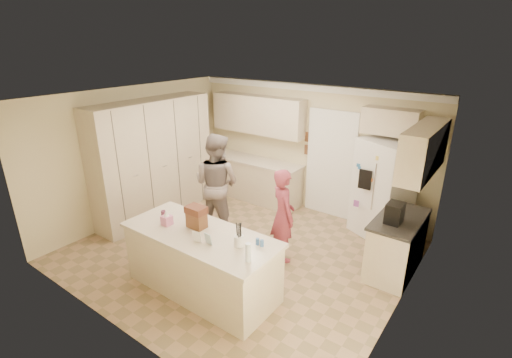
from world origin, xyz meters
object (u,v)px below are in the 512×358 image
Objects in this scene: refrigerator at (383,189)px; utensil_crock at (239,241)px; tissue_box at (167,220)px; teen_boy at (217,184)px; teen_girl at (283,215)px; island_base at (202,263)px; coffee_maker at (395,213)px; dollhouse_body at (197,220)px.

utensil_crock is (-0.85, -3.06, 0.10)m from refrigerator.
tissue_box is (-2.05, -3.21, 0.10)m from refrigerator.
teen_boy reaches higher than teen_girl.
refrigerator is at bearing 64.27° from island_base.
tissue_box is 1.82m from teen_girl.
teen_girl is at bearing 168.36° from teen_boy.
refrigerator reaches higher than coffee_maker.
dollhouse_body is 1.65m from teen_boy.
teen_girl reaches higher than utensil_crock.
refrigerator is at bearing -155.00° from teen_boy.
teen_boy reaches higher than dollhouse_body.
coffee_maker is at bearing -41.80° from refrigerator.
coffee_maker reaches higher than utensil_crock.
utensil_crock is 1.21m from tissue_box.
tissue_box is at bearing -169.70° from island_base.
teen_girl is (1.50, -0.10, -0.16)m from teen_boy.
utensil_crock is at bearing -81.71° from refrigerator.
teen_boy is at bearing 124.43° from island_base.
coffee_maker is at bearing -126.27° from teen_girl.
refrigerator is at bearing -84.94° from teen_girl.
teen_girl is at bearing 55.39° from tissue_box.
teen_boy is at bearing 31.80° from teen_girl.
utensil_crock is 1.37m from teen_girl.
teen_boy reaches higher than utensil_crock.
teen_girl is at bearing 71.02° from island_base.
tissue_box reaches higher than island_base.
dollhouse_body reaches higher than tissue_box.
tissue_box is at bearing 98.84° from teen_boy.
tissue_box is at bearing -98.73° from refrigerator.
dollhouse_body is (-0.80, 0.05, 0.04)m from utensil_crock.
utensil_crock is 2.21m from teen_boy.
coffee_maker is 2.14× the size of tissue_box.
island_base is at bearing 106.75° from teen_girl.
coffee_maker is 2.00× the size of utensil_crock.
utensil_crock is at bearing -3.58° from dollhouse_body.
island_base is 8.46× the size of dollhouse_body.
island_base is 14.67× the size of utensil_crock.
dollhouse_body is at bearing 99.77° from teen_girl.
island_base is 1.51m from teen_girl.
dollhouse_body is (-0.15, 0.10, 0.60)m from island_base.
dollhouse_body is 0.14× the size of teen_boy.
island_base is at bearing 10.30° from tissue_box.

